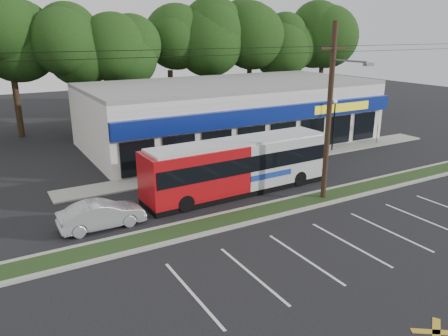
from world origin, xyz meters
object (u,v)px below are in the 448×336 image
at_px(metrobus, 239,165).
at_px(car_dark, 293,150).
at_px(sign_post, 378,127).
at_px(utility_pole, 328,108).
at_px(pedestrian_b, 281,157).
at_px(lamp_post, 334,119).
at_px(car_silver, 102,215).
at_px(pedestrian_a, 255,156).

height_order(metrobus, car_dark, metrobus).
bearing_deg(sign_post, utility_pole, -149.85).
bearing_deg(pedestrian_b, utility_pole, 67.23).
distance_m(lamp_post, car_dark, 4.76).
xyz_separation_m(lamp_post, car_silver, (-20.37, -5.30, -1.97)).
distance_m(utility_pole, metrobus, 6.21).
height_order(metrobus, pedestrian_a, metrobus).
bearing_deg(car_silver, car_dark, -73.39).
height_order(sign_post, car_silver, sign_post).
relative_size(utility_pole, sign_post, 22.47).
bearing_deg(pedestrian_a, car_dark, 173.62).
bearing_deg(pedestrian_a, utility_pole, 83.06).
bearing_deg(pedestrian_a, metrobus, 41.80).
bearing_deg(car_silver, utility_pole, -102.31).
relative_size(lamp_post, pedestrian_b, 2.86).
distance_m(sign_post, pedestrian_b, 11.44).
distance_m(car_silver, pedestrian_a, 13.46).
relative_size(sign_post, pedestrian_b, 1.50).
bearing_deg(metrobus, utility_pole, -47.42).
xyz_separation_m(sign_post, pedestrian_a, (-12.87, -0.07, -0.79)).
bearing_deg(sign_post, car_dark, -178.92).
bearing_deg(sign_post, lamp_post, 177.42).
height_order(utility_pole, car_silver, utility_pole).
xyz_separation_m(metrobus, car_silver, (-8.70, -1.00, -1.03)).
bearing_deg(pedestrian_b, pedestrian_a, -44.96).
relative_size(sign_post, car_dark, 0.47).
bearing_deg(sign_post, pedestrian_a, -179.67).
bearing_deg(utility_pole, lamp_post, 43.95).
bearing_deg(car_dark, utility_pole, 150.25).
relative_size(metrobus, pedestrian_a, 8.01).
xyz_separation_m(utility_pole, car_dark, (3.81, 7.47, -4.61)).
bearing_deg(utility_pole, pedestrian_b, 74.00).
bearing_deg(metrobus, sign_post, 11.92).
height_order(sign_post, pedestrian_b, sign_post).
bearing_deg(pedestrian_b, metrobus, 20.93).
bearing_deg(lamp_post, car_dark, -174.73).
relative_size(car_silver, pedestrian_a, 2.77).
height_order(lamp_post, car_silver, lamp_post).
relative_size(utility_pole, car_dark, 10.61).
relative_size(car_dark, car_silver, 1.12).
xyz_separation_m(sign_post, pedestrian_b, (-11.34, -1.28, -0.81)).
xyz_separation_m(utility_pole, sign_post, (13.17, 7.65, -3.86)).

